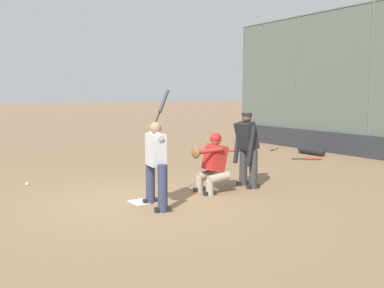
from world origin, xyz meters
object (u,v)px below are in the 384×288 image
(spare_bat_by_padding, at_px, (311,159))
(spare_bat_third_base_side, at_px, (275,149))
(catcher_behind_plate, at_px, (212,162))
(umpire_home, at_px, (247,147))
(batter_at_plate, at_px, (156,161))
(equipment_bag_dugout_side, at_px, (311,151))
(baseball_loose, at_px, (27,184))
(spare_bat_near_backstop, at_px, (234,151))

(spare_bat_by_padding, xyz_separation_m, spare_bat_third_base_side, (2.48, -0.77, -0.00))
(catcher_behind_plate, xyz_separation_m, spare_bat_third_base_side, (4.61, -5.83, -0.60))
(umpire_home, distance_m, spare_bat_by_padding, 4.70)
(batter_at_plate, height_order, equipment_bag_dugout_side, batter_at_plate)
(spare_bat_by_padding, xyz_separation_m, baseball_loose, (0.55, 8.17, 0.00))
(umpire_home, bearing_deg, spare_bat_near_backstop, -30.29)
(batter_at_plate, xyz_separation_m, umpire_home, (0.52, -2.45, 0.03))
(batter_at_plate, xyz_separation_m, baseball_loose, (3.16, 1.60, -0.80))
(baseball_loose, bearing_deg, equipment_bag_dugout_side, -88.19)
(baseball_loose, bearing_deg, spare_bat_third_base_side, -77.81)
(batter_at_plate, xyz_separation_m, spare_bat_third_base_side, (5.09, -7.35, -0.80))
(batter_at_plate, relative_size, umpire_home, 1.30)
(umpire_home, xyz_separation_m, spare_bat_third_base_side, (4.57, -4.90, -0.83))
(batter_at_plate, height_order, spare_bat_near_backstop, batter_at_plate)
(batter_at_plate, relative_size, spare_bat_near_backstop, 2.93)
(catcher_behind_plate, distance_m, equipment_bag_dugout_side, 6.66)
(spare_bat_third_base_side, bearing_deg, spare_bat_by_padding, -140.74)
(umpire_home, bearing_deg, equipment_bag_dugout_side, -56.01)
(catcher_behind_plate, bearing_deg, equipment_bag_dugout_side, -59.98)
(catcher_behind_plate, distance_m, spare_bat_by_padding, 5.52)
(spare_bat_third_base_side, bearing_deg, catcher_behind_plate, -175.09)
(baseball_loose, distance_m, equipment_bag_dugout_side, 9.06)
(batter_at_plate, height_order, umpire_home, batter_at_plate)
(umpire_home, distance_m, spare_bat_near_backstop, 5.86)
(batter_at_plate, relative_size, spare_bat_third_base_side, 2.72)
(spare_bat_near_backstop, xyz_separation_m, spare_bat_by_padding, (-2.72, -0.88, 0.00))
(batter_at_plate, distance_m, equipment_bag_dugout_side, 8.24)
(batter_at_plate, relative_size, catcher_behind_plate, 1.71)
(equipment_bag_dugout_side, bearing_deg, batter_at_plate, 114.77)
(batter_at_plate, bearing_deg, spare_bat_by_padding, -59.81)
(baseball_loose, bearing_deg, batter_at_plate, -153.17)
(umpire_home, bearing_deg, spare_bat_by_padding, -59.45)
(batter_at_plate, bearing_deg, baseball_loose, 35.40)
(umpire_home, distance_m, spare_bat_third_base_side, 6.75)
(spare_bat_near_backstop, relative_size, baseball_loose, 9.68)
(baseball_loose, bearing_deg, catcher_behind_plate, -130.70)
(equipment_bag_dugout_side, bearing_deg, catcher_behind_plate, 116.53)
(spare_bat_third_base_side, relative_size, baseball_loose, 10.45)
(batter_at_plate, height_order, spare_bat_by_padding, batter_at_plate)
(catcher_behind_plate, relative_size, spare_bat_by_padding, 1.58)
(spare_bat_near_backstop, relative_size, spare_bat_by_padding, 0.92)
(umpire_home, xyz_separation_m, equipment_bag_dugout_side, (2.92, -5.01, -0.73))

